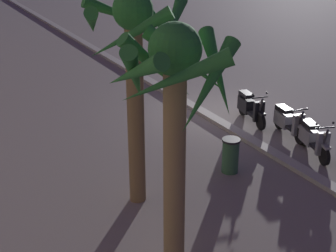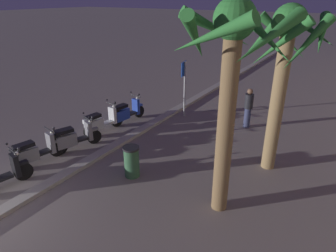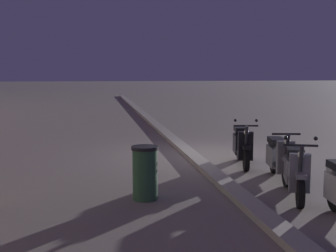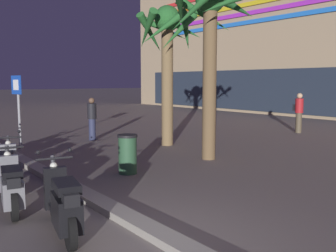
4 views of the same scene
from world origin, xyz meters
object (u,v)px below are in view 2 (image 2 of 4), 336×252
(scooter_grey_mid_centre, at_px, (73,138))
(litter_bin, at_px, (132,161))
(scooter_blue_last_in_row, at_px, (126,112))
(palm_tree_mid_walkway, at_px, (230,63))
(scooter_grey_second_in_line, at_px, (34,152))
(pedestrian_strolling_near_curb, at_px, (248,107))
(crossing_sign, at_px, (184,83))
(scooter_silver_far_back, at_px, (100,122))
(palm_tree_far_corner, at_px, (286,53))

(scooter_grey_mid_centre, xyz_separation_m, litter_bin, (0.22, 2.72, 0.03))
(scooter_blue_last_in_row, xyz_separation_m, palm_tree_mid_walkway, (2.99, 5.45, 3.18))
(scooter_grey_mid_centre, bearing_deg, scooter_grey_second_in_line, -11.19)
(scooter_blue_last_in_row, xyz_separation_m, scooter_grey_mid_centre, (2.82, 0.01, 0.00))
(scooter_grey_second_in_line, relative_size, pedestrian_strolling_near_curb, 1.07)
(scooter_grey_second_in_line, distance_m, litter_bin, 3.18)
(scooter_blue_last_in_row, distance_m, litter_bin, 4.09)
(scooter_blue_last_in_row, distance_m, crossing_sign, 2.76)
(scooter_grey_mid_centre, relative_size, pedestrian_strolling_near_curb, 1.05)
(scooter_silver_far_back, distance_m, palm_tree_far_corner, 6.94)
(scooter_blue_last_in_row, bearing_deg, scooter_silver_far_back, -6.80)
(pedestrian_strolling_near_curb, distance_m, litter_bin, 5.55)
(scooter_grey_second_in_line, xyz_separation_m, crossing_sign, (-6.08, 1.91, 1.06))
(scooter_grey_second_in_line, bearing_deg, scooter_silver_far_back, 178.20)
(scooter_grey_mid_centre, height_order, scooter_grey_second_in_line, scooter_grey_mid_centre)
(crossing_sign, bearing_deg, litter_bin, 12.14)
(scooter_silver_far_back, xyz_separation_m, scooter_grey_second_in_line, (2.80, -0.09, -0.01))
(crossing_sign, distance_m, pedestrian_strolling_near_curb, 2.84)
(scooter_grey_mid_centre, distance_m, palm_tree_mid_walkway, 6.30)
(scooter_grey_mid_centre, height_order, pedestrian_strolling_near_curb, pedestrian_strolling_near_curb)
(scooter_grey_second_in_line, relative_size, palm_tree_mid_walkway, 0.35)
(litter_bin, bearing_deg, palm_tree_mid_walkway, 91.07)
(scooter_blue_last_in_row, bearing_deg, litter_bin, 41.94)
(scooter_grey_second_in_line, bearing_deg, palm_tree_far_corner, 121.12)
(palm_tree_far_corner, bearing_deg, litter_bin, -50.73)
(scooter_grey_second_in_line, bearing_deg, litter_bin, 110.30)
(crossing_sign, relative_size, palm_tree_far_corner, 0.51)
(scooter_silver_far_back, relative_size, pedestrian_strolling_near_curb, 1.15)
(scooter_silver_far_back, bearing_deg, scooter_grey_mid_centre, 6.75)
(scooter_grey_mid_centre, bearing_deg, scooter_blue_last_in_row, -179.72)
(crossing_sign, bearing_deg, scooter_grey_second_in_line, -17.46)
(scooter_grey_mid_centre, relative_size, palm_tree_mid_walkway, 0.34)
(scooter_silver_far_back, distance_m, litter_bin, 3.36)
(scooter_grey_second_in_line, height_order, pedestrian_strolling_near_curb, pedestrian_strolling_near_curb)
(palm_tree_mid_walkway, height_order, palm_tree_far_corner, palm_tree_mid_walkway)
(litter_bin, bearing_deg, pedestrian_strolling_near_curb, 162.36)
(scooter_silver_far_back, distance_m, scooter_grey_mid_centre, 1.48)
(crossing_sign, bearing_deg, scooter_silver_far_back, -29.08)
(scooter_blue_last_in_row, distance_m, palm_tree_far_corner, 6.74)
(scooter_silver_far_back, bearing_deg, litter_bin, 59.63)
(scooter_silver_far_back, distance_m, palm_tree_mid_walkway, 6.66)
(litter_bin, bearing_deg, palm_tree_far_corner, 129.27)
(scooter_grey_second_in_line, height_order, palm_tree_far_corner, palm_tree_far_corner)
(scooter_blue_last_in_row, xyz_separation_m, scooter_silver_far_back, (1.35, -0.16, 0.00))
(scooter_silver_far_back, height_order, pedestrian_strolling_near_curb, pedestrian_strolling_near_curb)
(scooter_blue_last_in_row, bearing_deg, palm_tree_far_corner, 86.40)
(palm_tree_far_corner, bearing_deg, palm_tree_mid_walkway, -11.73)
(palm_tree_mid_walkway, xyz_separation_m, pedestrian_strolling_near_curb, (-5.23, -1.04, -2.79))
(scooter_grey_mid_centre, bearing_deg, crossing_sign, 160.86)
(pedestrian_strolling_near_curb, bearing_deg, palm_tree_far_corner, 31.24)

